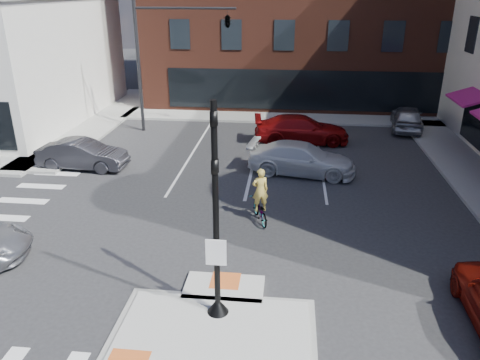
# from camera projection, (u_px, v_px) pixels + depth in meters

# --- Properties ---
(ground) EXTENTS (120.00, 120.00, 0.00)m
(ground) POSITION_uv_depth(u_px,v_px,m) (216.00, 325.00, 12.72)
(ground) COLOR #28282B
(ground) RESTS_ON ground
(refuge_island) EXTENTS (5.40, 4.65, 0.13)m
(refuge_island) POSITION_uv_depth(u_px,v_px,m) (214.00, 329.00, 12.47)
(refuge_island) COLOR gray
(refuge_island) RESTS_ON ground
(sidewalk_n) EXTENTS (26.00, 3.00, 0.15)m
(sidewalk_n) POSITION_uv_depth(u_px,v_px,m) (307.00, 118.00, 32.62)
(sidewalk_n) COLOR gray
(sidewalk_n) RESTS_ON ground
(building_far_left) EXTENTS (10.00, 12.00, 10.00)m
(building_far_left) POSITION_uv_depth(u_px,v_px,m) (247.00, 17.00, 59.01)
(building_far_left) COLOR slate
(building_far_left) RESTS_ON ground
(building_far_right) EXTENTS (12.00, 12.00, 12.00)m
(building_far_right) POSITION_uv_depth(u_px,v_px,m) (351.00, 9.00, 59.18)
(building_far_right) COLOR brown
(building_far_right) RESTS_ON ground
(signal_pole) EXTENTS (0.60, 0.60, 5.98)m
(signal_pole) POSITION_uv_depth(u_px,v_px,m) (216.00, 242.00, 12.19)
(signal_pole) COLOR black
(signal_pole) RESTS_ON refuge_island
(mast_arm_signal) EXTENTS (6.10, 2.24, 8.00)m
(mast_arm_signal) POSITION_uv_depth(u_px,v_px,m) (203.00, 30.00, 27.25)
(mast_arm_signal) COLOR black
(mast_arm_signal) RESTS_ON ground
(white_pickup) EXTENTS (5.49, 2.90, 1.52)m
(white_pickup) POSITION_uv_depth(u_px,v_px,m) (302.00, 159.00, 22.82)
(white_pickup) COLOR silver
(white_pickup) RESTS_ON ground
(bg_car_dark) EXTENTS (4.51, 1.76, 1.46)m
(bg_car_dark) POSITION_uv_depth(u_px,v_px,m) (83.00, 154.00, 23.48)
(bg_car_dark) COLOR #28282D
(bg_car_dark) RESTS_ON ground
(bg_car_silver) EXTENTS (2.56, 4.87, 1.58)m
(bg_car_silver) POSITION_uv_depth(u_px,v_px,m) (407.00, 118.00, 29.89)
(bg_car_silver) COLOR #9D9FA3
(bg_car_silver) RESTS_ON ground
(bg_car_red) EXTENTS (5.69, 2.72, 1.60)m
(bg_car_red) POSITION_uv_depth(u_px,v_px,m) (301.00, 129.00, 27.40)
(bg_car_red) COLOR #9D0E0E
(bg_car_red) RESTS_ON ground
(cyclist) EXTENTS (1.15, 1.83, 2.19)m
(cyclist) POSITION_uv_depth(u_px,v_px,m) (260.00, 204.00, 18.11)
(cyclist) COLOR #3F3F44
(cyclist) RESTS_ON ground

